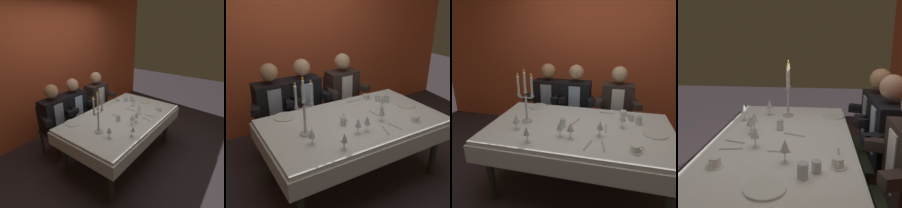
# 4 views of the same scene
# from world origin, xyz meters

# --- Properties ---
(ground_plane) EXTENTS (12.00, 12.00, 0.00)m
(ground_plane) POSITION_xyz_m (0.00, 0.00, 0.00)
(ground_plane) COLOR #32292F
(back_wall) EXTENTS (6.00, 0.12, 2.70)m
(back_wall) POSITION_xyz_m (0.00, 1.66, 1.35)
(back_wall) COLOR #DD562F
(back_wall) RESTS_ON ground_plane
(dining_table) EXTENTS (1.94, 1.14, 0.74)m
(dining_table) POSITION_xyz_m (0.00, 0.00, 0.62)
(dining_table) COLOR white
(dining_table) RESTS_ON ground_plane
(candelabra) EXTENTS (0.19, 0.11, 0.58)m
(candelabra) POSITION_xyz_m (-0.58, -0.02, 0.98)
(candelabra) COLOR silver
(candelabra) RESTS_ON dining_table
(dinner_plate_0) EXTENTS (0.24, 0.24, 0.01)m
(dinner_plate_0) POSITION_xyz_m (-0.62, 0.43, 0.75)
(dinner_plate_0) COLOR white
(dinner_plate_0) RESTS_ON dining_table
(dinner_plate_1) EXTENTS (0.24, 0.24, 0.01)m
(dinner_plate_1) POSITION_xyz_m (0.74, 0.00, 0.75)
(dinner_plate_1) COLOR white
(dinner_plate_1) RESTS_ON dining_table
(wine_glass_0) EXTENTS (0.07, 0.07, 0.16)m
(wine_glass_0) POSITION_xyz_m (-0.04, -0.28, 0.86)
(wine_glass_0) COLOR silver
(wine_glass_0) RESTS_ON dining_table
(wine_glass_1) EXTENTS (0.07, 0.07, 0.16)m
(wine_glass_1) POSITION_xyz_m (-0.40, -0.43, 0.85)
(wine_glass_1) COLOR silver
(wine_glass_1) RESTS_ON dining_table
(wine_glass_2) EXTENTS (0.07, 0.07, 0.16)m
(wine_glass_2) POSITION_xyz_m (-0.14, -0.27, 0.85)
(wine_glass_2) COLOR silver
(wine_glass_2) RESTS_ON dining_table
(wine_glass_3) EXTENTS (0.07, 0.07, 0.16)m
(wine_glass_3) POSITION_xyz_m (-0.60, -0.22, 0.86)
(wine_glass_3) COLOR silver
(wine_glass_3) RESTS_ON dining_table
(wine_glass_4) EXTENTS (0.07, 0.07, 0.16)m
(wine_glass_4) POSITION_xyz_m (0.22, -0.18, 0.86)
(wine_glass_4) COLOR silver
(wine_glass_4) RESTS_ON dining_table
(wine_glass_5) EXTENTS (0.07, 0.07, 0.16)m
(wine_glass_5) POSITION_xyz_m (0.43, 0.07, 0.85)
(wine_glass_5) COLOR silver
(wine_glass_5) RESTS_ON dining_table
(water_tumbler_0) EXTENTS (0.07, 0.07, 0.10)m
(water_tumbler_0) POSITION_xyz_m (0.61, 0.20, 0.79)
(water_tumbler_0) COLOR silver
(water_tumbler_0) RESTS_ON dining_table
(water_tumbler_1) EXTENTS (0.06, 0.06, 0.09)m
(water_tumbler_1) POSITION_xyz_m (-0.17, -0.05, 0.79)
(water_tumbler_1) COLOR silver
(water_tumbler_1) RESTS_ON dining_table
(water_tumbler_2) EXTENTS (0.06, 0.06, 0.08)m
(water_tumbler_2) POSITION_xyz_m (0.54, 0.27, 0.78)
(water_tumbler_2) COLOR silver
(water_tumbler_2) RESTS_ON dining_table
(coffee_cup_0) EXTENTS (0.13, 0.12, 0.06)m
(coffee_cup_0) POSITION_xyz_m (0.46, 0.41, 0.77)
(coffee_cup_0) COLOR white
(coffee_cup_0) RESTS_ON dining_table
(coffee_cup_1) EXTENTS (0.13, 0.12, 0.06)m
(coffee_cup_1) POSITION_xyz_m (0.53, -0.36, 0.77)
(coffee_cup_1) COLOR white
(coffee_cup_1) RESTS_ON dining_table
(spoon_0) EXTENTS (0.05, 0.17, 0.01)m
(spoon_0) POSITION_xyz_m (0.27, -0.35, 0.74)
(spoon_0) COLOR #B7B7BC
(spoon_0) RESTS_ON dining_table
(spoon_1) EXTENTS (0.06, 0.17, 0.01)m
(spoon_1) POSITION_xyz_m (0.14, -0.36, 0.74)
(spoon_1) COLOR #B7B7BC
(spoon_1) RESTS_ON dining_table
(knife_2) EXTENTS (0.08, 0.19, 0.01)m
(knife_2) POSITION_xyz_m (-0.06, 0.09, 0.74)
(knife_2) COLOR #B7B7BC
(knife_2) RESTS_ON dining_table
(fork_3) EXTENTS (0.02, 0.17, 0.01)m
(fork_3) POSITION_xyz_m (0.28, 0.01, 0.74)
(fork_3) COLOR #B7B7BC
(fork_3) RESTS_ON dining_table
(spoon_4) EXTENTS (0.17, 0.03, 0.01)m
(spoon_4) POSITION_xyz_m (0.27, 0.43, 0.74)
(spoon_4) COLOR #B7B7BC
(spoon_4) RESTS_ON dining_table
(seated_diner_0) EXTENTS (0.63, 0.48, 1.24)m
(seated_diner_0) POSITION_xyz_m (-0.61, 0.89, 0.74)
(seated_diner_0) COLOR #292F1F
(seated_diner_0) RESTS_ON ground_plane
(seated_diner_1) EXTENTS (0.63, 0.48, 1.24)m
(seated_diner_1) POSITION_xyz_m (-0.20, 0.89, 0.74)
(seated_diner_1) COLOR #292F1F
(seated_diner_1) RESTS_ON ground_plane
(seated_diner_2) EXTENTS (0.63, 0.48, 1.24)m
(seated_diner_2) POSITION_xyz_m (0.39, 0.89, 0.74)
(seated_diner_2) COLOR #292F1F
(seated_diner_2) RESTS_ON ground_plane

